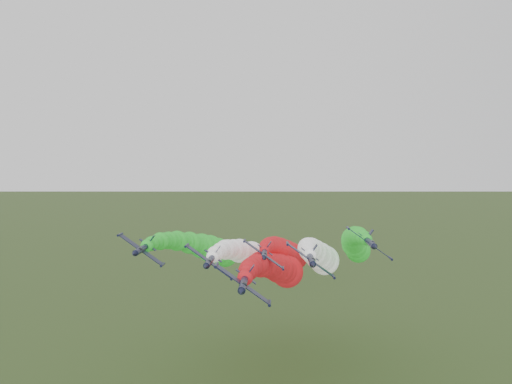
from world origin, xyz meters
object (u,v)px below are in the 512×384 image
(jet_lead, at_px, (277,269))
(jet_outer_left, at_px, (208,249))
(jet_inner_right, at_px, (318,255))
(jet_inner_left, at_px, (254,257))
(jet_trail, at_px, (286,252))
(jet_outer_right, at_px, (355,244))

(jet_lead, distance_m, jet_outer_left, 27.83)
(jet_inner_right, bearing_deg, jet_lead, -129.66)
(jet_inner_left, xyz_separation_m, jet_outer_left, (-13.69, 4.06, 1.41))
(jet_inner_left, distance_m, jet_trail, 16.39)
(jet_outer_left, relative_size, jet_outer_right, 1.00)
(jet_outer_left, bearing_deg, jet_outer_right, -0.05)
(jet_outer_left, bearing_deg, jet_lead, -43.54)
(jet_outer_left, xyz_separation_m, jet_trail, (22.67, 9.61, -2.49))
(jet_inner_left, height_order, jet_trail, jet_inner_left)
(jet_lead, relative_size, jet_trail, 0.99)
(jet_inner_right, distance_m, jet_outer_right, 12.66)
(jet_inner_left, bearing_deg, jet_inner_right, -5.33)
(jet_outer_left, height_order, jet_outer_right, jet_outer_right)
(jet_inner_left, height_order, jet_outer_right, jet_outer_right)
(jet_lead, relative_size, jet_inner_right, 0.99)
(jet_lead, xyz_separation_m, jet_inner_left, (-6.45, 15.08, 0.22))
(jet_inner_left, xyz_separation_m, jet_inner_right, (17.58, -1.64, 0.82))
(jet_lead, height_order, jet_outer_right, jet_outer_right)
(jet_outer_left, xyz_separation_m, jet_outer_right, (42.36, -0.03, 1.74))
(jet_inner_right, bearing_deg, jet_trail, 119.36)
(jet_outer_left, bearing_deg, jet_inner_left, -16.51)
(jet_inner_right, bearing_deg, jet_outer_left, 169.67)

